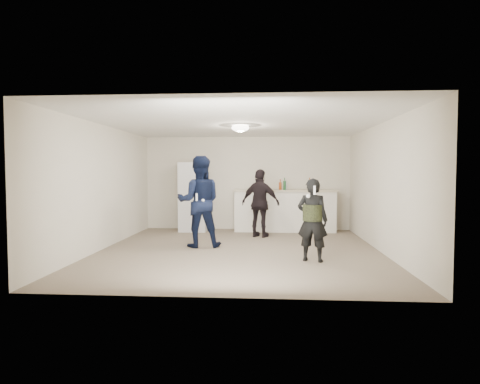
# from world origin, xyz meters

# --- Properties ---
(floor) EXTENTS (6.00, 6.00, 0.00)m
(floor) POSITION_xyz_m (0.00, 0.00, 0.00)
(floor) COLOR #6B5B4C
(floor) RESTS_ON ground
(ceiling) EXTENTS (6.00, 6.00, 0.00)m
(ceiling) POSITION_xyz_m (0.00, 0.00, 2.50)
(ceiling) COLOR silver
(ceiling) RESTS_ON wall_back
(wall_back) EXTENTS (6.00, 0.00, 6.00)m
(wall_back) POSITION_xyz_m (0.00, 3.00, 1.25)
(wall_back) COLOR beige
(wall_back) RESTS_ON floor
(wall_front) EXTENTS (6.00, 0.00, 6.00)m
(wall_front) POSITION_xyz_m (0.00, -3.00, 1.25)
(wall_front) COLOR beige
(wall_front) RESTS_ON floor
(wall_left) EXTENTS (0.00, 6.00, 6.00)m
(wall_left) POSITION_xyz_m (-2.75, 0.00, 1.25)
(wall_left) COLOR beige
(wall_left) RESTS_ON floor
(wall_right) EXTENTS (0.00, 6.00, 6.00)m
(wall_right) POSITION_xyz_m (2.75, 0.00, 1.25)
(wall_right) COLOR beige
(wall_right) RESTS_ON floor
(counter) EXTENTS (2.60, 0.56, 1.05)m
(counter) POSITION_xyz_m (1.01, 2.67, 0.53)
(counter) COLOR silver
(counter) RESTS_ON floor
(counter_top) EXTENTS (2.68, 0.64, 0.04)m
(counter_top) POSITION_xyz_m (1.01, 2.67, 1.07)
(counter_top) COLOR #C0B094
(counter_top) RESTS_ON counter
(fridge) EXTENTS (0.70, 0.70, 1.80)m
(fridge) POSITION_xyz_m (-1.39, 2.60, 0.90)
(fridge) COLOR white
(fridge) RESTS_ON floor
(fridge_handle) EXTENTS (0.02, 0.02, 0.60)m
(fridge_handle) POSITION_xyz_m (-1.11, 2.23, 1.30)
(fridge_handle) COLOR #BBBBBF
(fridge_handle) RESTS_ON fridge
(ceiling_dome) EXTENTS (0.36, 0.36, 0.16)m
(ceiling_dome) POSITION_xyz_m (0.00, 0.30, 2.45)
(ceiling_dome) COLOR white
(ceiling_dome) RESTS_ON ceiling
(shaker) EXTENTS (0.08, 0.08, 0.17)m
(shaker) POSITION_xyz_m (0.19, 2.67, 1.18)
(shaker) COLOR silver
(shaker) RESTS_ON counter_top
(man) EXTENTS (1.01, 0.84, 1.89)m
(man) POSITION_xyz_m (-0.86, 0.35, 0.94)
(man) COLOR #0F1B40
(man) RESTS_ON floor
(woman) EXTENTS (0.60, 0.48, 1.45)m
(woman) POSITION_xyz_m (1.33, -0.87, 0.72)
(woman) COLOR black
(woman) RESTS_ON floor
(camo_shorts) EXTENTS (0.34, 0.34, 0.28)m
(camo_shorts) POSITION_xyz_m (1.33, -0.87, 0.85)
(camo_shorts) COLOR #2F391A
(camo_shorts) RESTS_ON woman
(spectator) EXTENTS (1.03, 0.72, 1.62)m
(spectator) POSITION_xyz_m (0.39, 1.67, 0.81)
(spectator) COLOR black
(spectator) RESTS_ON floor
(remote_man) EXTENTS (0.04, 0.04, 0.15)m
(remote_man) POSITION_xyz_m (-0.86, 0.07, 1.05)
(remote_man) COLOR white
(remote_man) RESTS_ON man
(nunchuk_man) EXTENTS (0.07, 0.07, 0.07)m
(nunchuk_man) POSITION_xyz_m (-0.74, 0.10, 0.98)
(nunchuk_man) COLOR white
(nunchuk_man) RESTS_ON man
(remote_woman) EXTENTS (0.04, 0.04, 0.15)m
(remote_woman) POSITION_xyz_m (1.33, -1.12, 1.25)
(remote_woman) COLOR white
(remote_woman) RESTS_ON woman
(nunchuk_woman) EXTENTS (0.07, 0.07, 0.07)m
(nunchuk_woman) POSITION_xyz_m (1.23, -1.09, 1.15)
(nunchuk_woman) COLOR silver
(nunchuk_woman) RESTS_ON woman
(bottle_cluster) EXTENTS (0.82, 0.31, 0.24)m
(bottle_cluster) POSITION_xyz_m (1.16, 2.59, 1.20)
(bottle_cluster) COLOR #9B4316
(bottle_cluster) RESTS_ON counter_top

